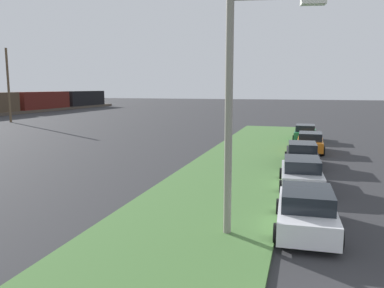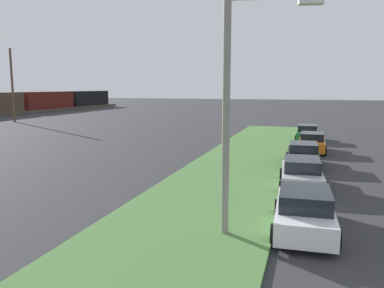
# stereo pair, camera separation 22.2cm
# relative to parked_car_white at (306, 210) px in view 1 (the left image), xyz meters

# --- Properties ---
(grass_median) EXTENTS (60.00, 6.00, 0.12)m
(grass_median) POSITION_rel_parked_car_white_xyz_m (3.83, 3.91, -0.66)
(grass_median) COLOR #477238
(grass_median) RESTS_ON ground
(parked_car_white) EXTENTS (4.36, 2.14, 1.47)m
(parked_car_white) POSITION_rel_parked_car_white_xyz_m (0.00, 0.00, 0.00)
(parked_car_white) COLOR silver
(parked_car_white) RESTS_ON ground
(parked_car_silver) EXTENTS (4.40, 2.21, 1.47)m
(parked_car_silver) POSITION_rel_parked_car_white_xyz_m (5.72, 0.22, 0.00)
(parked_car_silver) COLOR #B2B5BA
(parked_car_silver) RESTS_ON ground
(parked_car_black) EXTENTS (4.37, 2.16, 1.47)m
(parked_car_black) POSITION_rel_parked_car_white_xyz_m (11.03, 0.24, 0.00)
(parked_car_black) COLOR black
(parked_car_black) RESTS_ON ground
(parked_car_orange) EXTENTS (4.31, 2.05, 1.47)m
(parked_car_orange) POSITION_rel_parked_car_white_xyz_m (16.64, -0.29, 0.00)
(parked_car_orange) COLOR orange
(parked_car_orange) RESTS_ON ground
(parked_car_green) EXTENTS (4.33, 2.07, 1.47)m
(parked_car_green) POSITION_rel_parked_car_white_xyz_m (22.74, 0.08, 0.00)
(parked_car_green) COLOR #1E6B38
(parked_car_green) RESTS_ON ground
(streetlight) EXTENTS (0.80, 2.86, 7.50)m
(streetlight) POSITION_rel_parked_car_white_xyz_m (-1.08, 2.09, 3.67)
(streetlight) COLOR gray
(streetlight) RESTS_ON ground
(distant_utility_pole) EXTENTS (0.30, 0.30, 10.00)m
(distant_utility_pole) POSITION_rel_parked_car_white_xyz_m (30.60, 39.00, 4.28)
(distant_utility_pole) COLOR brown
(distant_utility_pole) RESTS_ON ground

